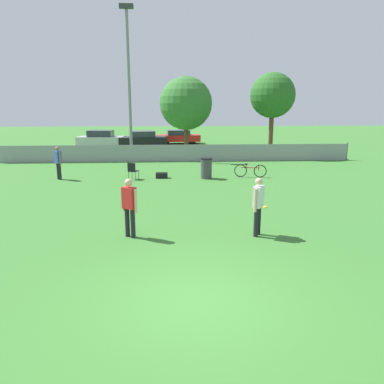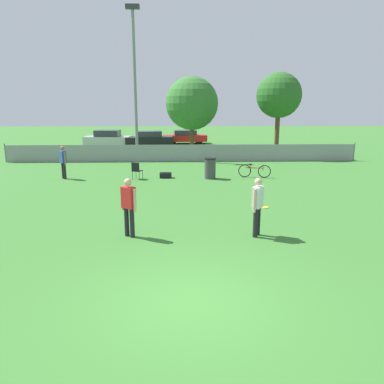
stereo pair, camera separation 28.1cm
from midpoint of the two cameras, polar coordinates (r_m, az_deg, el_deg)
name	(u,v)px [view 1 (the left image)]	position (r m, az deg, el deg)	size (l,w,h in m)	color
ground_plane	(196,302)	(7.35, -0.58, -16.37)	(120.00, 120.00, 0.00)	#38722D
fence_backline	(177,153)	(24.59, -2.62, 5.94)	(22.89, 0.07, 1.21)	gray
light_pole	(129,72)	(26.32, -9.95, 17.54)	(0.90, 0.36, 9.90)	gray
tree_near_pole	(186,104)	(28.22, -1.22, 13.33)	(3.88, 3.88, 5.67)	brown
tree_far_right	(273,96)	(27.65, 11.89, 14.17)	(3.15, 3.15, 5.86)	brown
player_receiver_white	(258,203)	(10.57, 9.28, -1.65)	(0.39, 0.46, 1.67)	black
player_thrower_red	(129,204)	(10.48, -10.28, -1.83)	(0.45, 0.40, 1.67)	black
spectator_in_blue	(58,161)	(19.69, -20.11, 4.49)	(0.40, 0.41, 1.64)	black
frisbee_disc	(263,207)	(13.81, 10.26, -2.23)	(0.26, 0.26, 0.03)	yellow
folding_chair_sideline	(133,170)	(18.75, -9.46, 3.34)	(0.55, 0.55, 0.85)	#333338
bicycle_sideline	(250,171)	(19.40, 8.48, 3.24)	(1.63, 0.48, 0.70)	black
trash_bin	(206,168)	(18.83, 1.76, 3.67)	(0.58, 0.58, 1.05)	#3F3F44
gear_bag_sideline	(162,175)	(19.06, -5.06, 2.54)	(0.60, 0.33, 0.29)	black
parked_car_silver	(101,139)	(34.14, -13.94, 7.85)	(4.10, 2.08, 1.47)	black
parked_car_dark	(142,139)	(33.81, -7.85, 8.00)	(4.46, 2.56, 1.38)	black
parked_car_red	(178,137)	(36.20, -2.32, 8.40)	(4.19, 2.07, 1.29)	black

